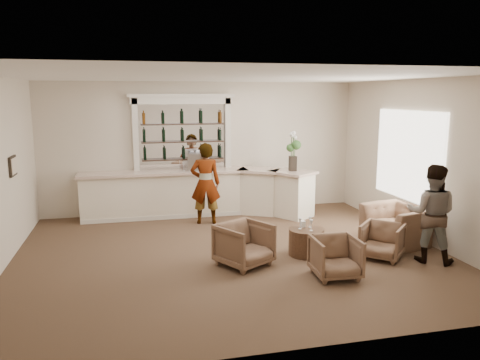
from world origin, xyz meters
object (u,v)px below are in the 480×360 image
(sommelier, at_px, (205,183))
(armchair_far, at_px, (398,225))
(guest, at_px, (431,214))
(armchair_right, at_px, (382,241))
(espresso_machine, at_px, (199,162))
(flower_vase, at_px, (293,149))
(armchair_left, at_px, (244,244))
(armchair_center, at_px, (336,257))
(cocktail_table, at_px, (306,242))
(bar_counter, at_px, (199,193))

(sommelier, height_order, armchair_far, sommelier)
(guest, bearing_deg, armchair_right, 12.06)
(armchair_right, bearing_deg, espresso_machine, 170.08)
(guest, relative_size, armchair_right, 2.45)
(flower_vase, bearing_deg, armchair_left, -122.79)
(sommelier, bearing_deg, armchair_center, 120.17)
(armchair_left, height_order, armchair_far, armchair_far)
(armchair_right, bearing_deg, armchair_center, -107.88)
(cocktail_table, xyz_separation_m, flower_vase, (0.71, 2.79, 1.43))
(guest, relative_size, armchair_center, 2.37)
(bar_counter, bearing_deg, armchair_far, -41.54)
(cocktail_table, xyz_separation_m, sommelier, (-1.49, 2.63, 0.70))
(bar_counter, distance_m, cocktail_table, 3.70)
(cocktail_table, distance_m, armchair_right, 1.39)
(bar_counter, height_order, guest, guest)
(armchair_right, height_order, flower_vase, flower_vase)
(armchair_far, bearing_deg, armchair_right, -60.54)
(guest, relative_size, flower_vase, 1.84)
(bar_counter, height_order, armchair_right, bar_counter)
(armchair_left, xyz_separation_m, armchair_far, (3.31, 0.48, 0.01))
(cocktail_table, height_order, armchair_right, armchair_right)
(armchair_center, relative_size, espresso_machine, 1.57)
(cocktail_table, xyz_separation_m, armchair_center, (0.07, -1.15, 0.09))
(bar_counter, bearing_deg, guest, -49.67)
(cocktail_table, relative_size, espresso_machine, 1.38)
(sommelier, distance_m, armchair_center, 4.13)
(armchair_far, bearing_deg, sommelier, -138.26)
(guest, height_order, armchair_right, guest)
(flower_vase, bearing_deg, armchair_right, -79.93)
(guest, bearing_deg, cocktail_table, 14.01)
(armchair_left, height_order, flower_vase, flower_vase)
(armchair_left, xyz_separation_m, armchair_center, (1.34, -0.87, -0.04))
(armchair_far, height_order, espresso_machine, espresso_machine)
(guest, height_order, armchair_left, guest)
(armchair_far, bearing_deg, armchair_left, -95.51)
(sommelier, relative_size, espresso_machine, 3.98)
(sommelier, relative_size, armchair_left, 2.27)
(cocktail_table, relative_size, armchair_far, 0.56)
(armchair_left, bearing_deg, flower_vase, 26.88)
(guest, relative_size, armchair_far, 1.49)
(cocktail_table, height_order, flower_vase, flower_vase)
(armchair_far, distance_m, flower_vase, 3.19)
(sommelier, distance_m, flower_vase, 2.32)
(cocktail_table, relative_size, guest, 0.37)
(guest, height_order, armchair_far, guest)
(espresso_machine, bearing_deg, guest, -34.36)
(guest, relative_size, armchair_left, 2.12)
(sommelier, height_order, guest, sommelier)
(guest, height_order, flower_vase, flower_vase)
(sommelier, bearing_deg, armchair_far, 153.28)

